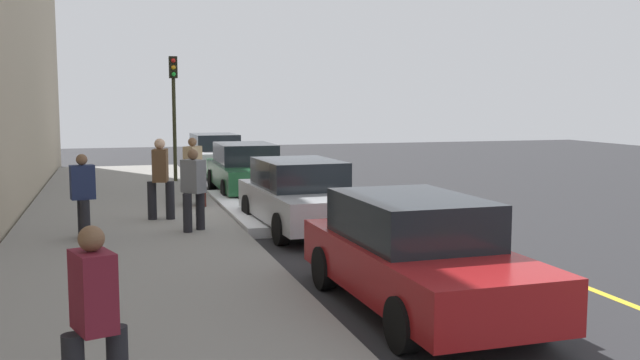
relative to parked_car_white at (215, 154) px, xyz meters
The scene contains 15 objects.
ground_plane 11.40m from the parked_car_white, ahead, with size 56.00×56.00×0.00m, color #28282B.
sidewalk 11.93m from the parked_car_white, 17.30° to the right, with size 28.00×4.60×0.15m, color gray.
lane_stripe_centre 11.77m from the parked_car_white, 14.58° to the left, with size 28.00×0.14×0.01m, color gold.
snow_bank_curb 10.12m from the parked_car_white, ahead, with size 6.42×0.56×0.22m, color white.
parked_car_white is the anchor object (origin of this frame).
parked_car_green 6.39m from the parked_car_white, ahead, with size 4.75×1.93×1.51m.
parked_car_silver 12.55m from the parked_car_white, ahead, with size 4.51×2.03×1.51m.
parked_car_red 18.64m from the parked_car_white, ahead, with size 4.57×1.98×1.51m.
pedestrian_burgundy_coat 21.64m from the parked_car_white, 10.59° to the right, with size 0.51×0.52×1.64m.
pedestrian_grey_coat 13.01m from the parked_car_white, ahead, with size 0.53×0.51×1.67m.
pedestrian_tan_coat 9.19m from the parked_car_white, 11.54° to the right, with size 0.54×0.51×1.70m.
pedestrian_navy_coat 13.77m from the parked_car_white, 18.46° to the right, with size 0.53×0.48×1.63m.
pedestrian_brown_coat 11.53m from the parked_car_white, 14.00° to the right, with size 0.53×0.59×1.80m.
traffic_light_pole 4.53m from the parked_car_white, 27.15° to the right, with size 0.35×0.26×4.06m.
rolling_suitcase 9.58m from the parked_car_white, 10.21° to the right, with size 0.34×0.22×0.96m.
Camera 1 is at (15.79, -3.55, 2.78)m, focal length 39.78 mm.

